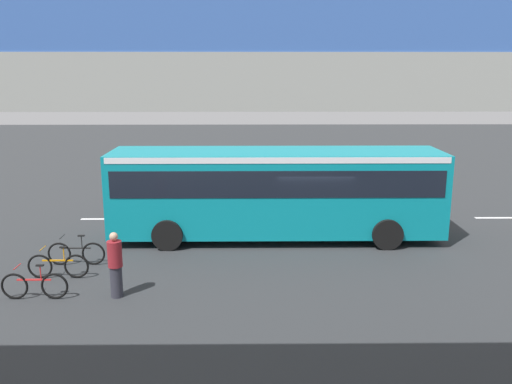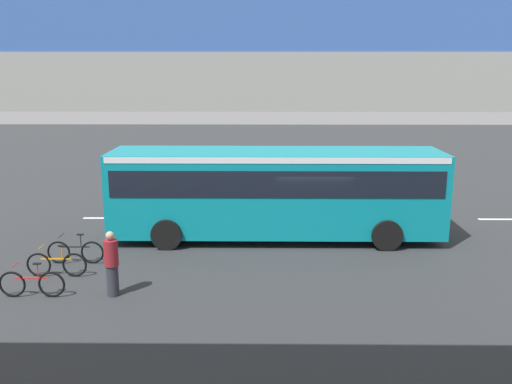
{
  "view_description": "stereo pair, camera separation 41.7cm",
  "coord_description": "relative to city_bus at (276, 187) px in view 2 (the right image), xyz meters",
  "views": [
    {
      "loc": [
        2.16,
        18.34,
        5.96
      ],
      "look_at": [
        1.95,
        -0.6,
        1.6
      ],
      "focal_mm": 37.94,
      "sensor_mm": 36.0,
      "label": 1
    },
    {
      "loc": [
        1.74,
        18.34,
        5.96
      ],
      "look_at": [
        1.95,
        -0.6,
        1.6
      ],
      "focal_mm": 37.94,
      "sensor_mm": 36.0,
      "label": 2
    }
  ],
  "objects": [
    {
      "name": "lane_dash_centre",
      "position": [
        -1.25,
        -2.54,
        -1.88
      ],
      "size": [
        2.0,
        0.2,
        0.01
      ],
      "primitive_type": "cube",
      "color": "silver",
      "rests_on": "ground"
    },
    {
      "name": "bicycle_red",
      "position": [
        6.58,
        5.2,
        -1.51
      ],
      "size": [
        1.77,
        0.44,
        0.96
      ],
      "color": "black",
      "rests_on": "ground"
    },
    {
      "name": "bicycle_orange",
      "position": [
        6.47,
        3.74,
        -1.51
      ],
      "size": [
        1.77,
        0.44,
        0.96
      ],
      "color": "black",
      "rests_on": "ground"
    },
    {
      "name": "ground",
      "position": [
        -1.25,
        0.2,
        -1.88
      ],
      "size": [
        80.0,
        80.0,
        0.0
      ],
      "primitive_type": "plane",
      "color": "#2D3033"
    },
    {
      "name": "lane_dash_right",
      "position": [
        2.75,
        -2.54,
        -1.88
      ],
      "size": [
        2.0,
        0.2,
        0.01
      ],
      "primitive_type": "cube",
      "color": "silver",
      "rests_on": "ground"
    },
    {
      "name": "city_bus",
      "position": [
        0.0,
        0.0,
        0.0
      ],
      "size": [
        11.54,
        2.85,
        3.15
      ],
      "color": "#0C8493",
      "rests_on": "ground"
    },
    {
      "name": "pedestrian_overpass",
      "position": [
        -1.25,
        12.56,
        3.54
      ],
      "size": [
        31.58,
        2.6,
        7.19
      ],
      "color": "gray",
      "rests_on": "ground"
    },
    {
      "name": "lane_dash_left",
      "position": [
        -5.25,
        -2.54,
        -1.88
      ],
      "size": [
        2.0,
        0.2,
        0.01
      ],
      "primitive_type": "cube",
      "color": "silver",
      "rests_on": "ground"
    },
    {
      "name": "pedestrian",
      "position": [
        4.47,
        5.07,
        -1.0
      ],
      "size": [
        0.38,
        0.38,
        1.79
      ],
      "color": "#2D2D38",
      "rests_on": "ground"
    },
    {
      "name": "lane_dash_rightmost",
      "position": [
        6.75,
        -2.54,
        -1.88
      ],
      "size": [
        2.0,
        0.2,
        0.01
      ],
      "primitive_type": "cube",
      "color": "silver",
      "rests_on": "ground"
    },
    {
      "name": "lane_dash_leftmost",
      "position": [
        -9.25,
        -2.54,
        -1.88
      ],
      "size": [
        2.0,
        0.2,
        0.01
      ],
      "primitive_type": "cube",
      "color": "silver",
      "rests_on": "ground"
    },
    {
      "name": "bicycle_black",
      "position": [
        6.28,
        2.65,
        -1.51
      ],
      "size": [
        1.77,
        0.44,
        0.96
      ],
      "color": "black",
      "rests_on": "ground"
    },
    {
      "name": "traffic_sign",
      "position": [
        -4.18,
        -2.34,
        0.01
      ],
      "size": [
        0.08,
        0.6,
        2.8
      ],
      "color": "slate",
      "rests_on": "ground"
    }
  ]
}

